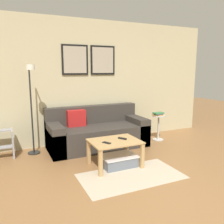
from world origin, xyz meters
The scene contains 11 objects.
ground_plane centered at (0.00, 0.00, 0.00)m, with size 16.00×16.00×0.00m, color olive.
wall_back centered at (0.00, 2.99, 1.29)m, with size 5.60×0.09×2.55m.
area_rug centered at (-0.13, 1.06, 0.00)m, with size 1.50×0.81×0.01m, color #C1B299.
couch centered at (-0.10, 2.55, 0.29)m, with size 1.95×0.85×0.80m.
coffee_table centered at (-0.18, 1.51, 0.34)m, with size 0.78×0.60×0.42m.
storage_bin centered at (-0.13, 1.47, 0.09)m, with size 0.56×0.39×0.18m.
floor_lamp centered at (-1.31, 2.55, 0.98)m, with size 0.22×0.44×1.62m.
side_table centered at (1.30, 2.40, 0.33)m, with size 0.28×0.28×0.55m.
book_stack centered at (1.28, 2.41, 0.59)m, with size 0.23×0.17×0.07m.
remote_control centered at (-0.03, 1.54, 0.43)m, with size 0.04×0.15×0.02m, color black.
cell_phone centered at (-0.35, 1.45, 0.43)m, with size 0.07×0.14×0.01m, color black.
Camera 1 is at (-1.73, -1.78, 1.55)m, focal length 38.00 mm.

